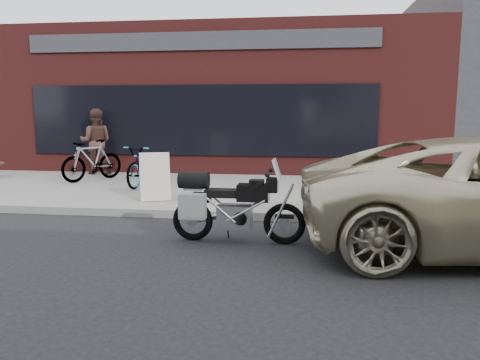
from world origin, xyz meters
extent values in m
plane|color=black|center=(0.00, 0.00, 0.00)|extent=(120.00, 120.00, 0.00)
cube|color=gray|center=(0.00, 7.00, 0.07)|extent=(44.00, 6.00, 0.15)
cube|color=#591E1D|center=(-2.00, 14.00, 2.25)|extent=(14.00, 10.00, 4.50)
cube|color=black|center=(-2.00, 8.97, 1.70)|extent=(10.00, 0.08, 2.00)
cube|color=#2D2E33|center=(-2.00, 8.97, 3.90)|extent=(10.00, 0.08, 0.50)
torus|color=black|center=(-0.69, 2.62, 0.31)|extent=(0.63, 0.12, 0.63)
torus|color=black|center=(0.71, 2.58, 0.31)|extent=(0.63, 0.12, 0.63)
cube|color=#B7B7BC|center=(-0.04, 2.60, 0.39)|extent=(0.52, 0.30, 0.36)
cube|color=black|center=(0.24, 2.59, 0.77)|extent=(0.48, 0.31, 0.24)
cube|color=black|center=(-0.23, 2.61, 0.75)|extent=(0.52, 0.28, 0.11)
cube|color=black|center=(-0.55, 2.62, 0.67)|extent=(0.29, 0.21, 0.13)
cube|color=black|center=(0.52, 2.58, 0.89)|extent=(0.18, 0.23, 0.21)
cube|color=silver|center=(0.59, 2.58, 1.12)|extent=(0.14, 0.28, 0.31)
cylinder|color=black|center=(0.46, 2.59, 0.96)|extent=(0.05, 0.66, 0.03)
cube|color=#B7B7BC|center=(-0.67, 2.62, 0.81)|extent=(0.27, 0.29, 0.03)
cube|color=slate|center=(-0.64, 2.38, 0.58)|extent=(0.40, 0.18, 0.37)
cylinder|color=black|center=(-0.67, 2.62, 0.94)|extent=(0.46, 0.28, 0.26)
cylinder|color=#B7B7BC|center=(-0.41, 2.76, 0.33)|extent=(0.52, 0.09, 0.18)
imported|color=gray|center=(-2.83, 6.78, 0.64)|extent=(0.91, 1.95, 0.99)
imported|color=gray|center=(-4.50, 7.35, 0.68)|extent=(1.38, 1.76, 1.07)
cube|color=silver|center=(-2.02, 4.92, 0.64)|extent=(0.67, 0.50, 0.97)
cube|color=silver|center=(-2.11, 5.16, 0.64)|extent=(0.67, 0.50, 0.97)
imported|color=#492F27|center=(-4.95, 8.60, 1.09)|extent=(1.05, 0.90, 1.88)
camera|label=1|loc=(0.94, -4.22, 1.98)|focal=35.00mm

